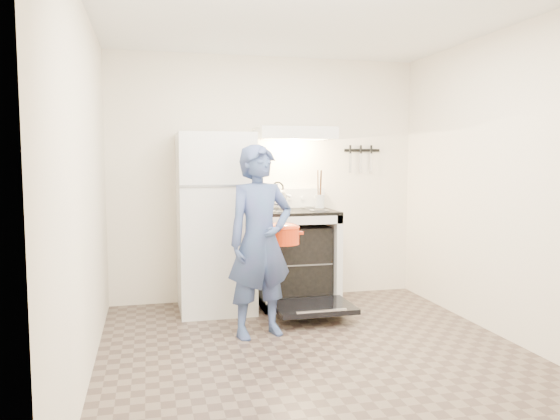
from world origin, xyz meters
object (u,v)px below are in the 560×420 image
(refrigerator, at_px, (215,223))
(person, at_px, (260,241))
(stove_body, at_px, (296,259))
(dutch_oven, at_px, (282,236))
(tea_kettle, at_px, (278,196))

(refrigerator, bearing_deg, person, -73.30)
(stove_body, distance_m, dutch_oven, 0.81)
(stove_body, relative_size, dutch_oven, 2.42)
(tea_kettle, bearing_deg, stove_body, -29.47)
(tea_kettle, distance_m, dutch_oven, 0.83)
(refrigerator, bearing_deg, dutch_oven, -52.28)
(refrigerator, relative_size, person, 1.08)
(stove_body, relative_size, tea_kettle, 3.30)
(stove_body, xyz_separation_m, person, (-0.55, -0.90, 0.33))
(person, relative_size, dutch_oven, 4.15)
(tea_kettle, height_order, dutch_oven, tea_kettle)
(stove_body, relative_size, person, 0.58)
(dutch_oven, bearing_deg, refrigerator, 127.72)
(tea_kettle, bearing_deg, person, -111.22)
(tea_kettle, xyz_separation_m, person, (-0.38, -0.99, -0.30))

